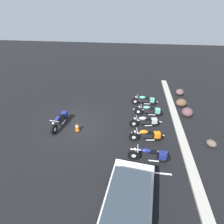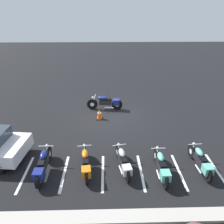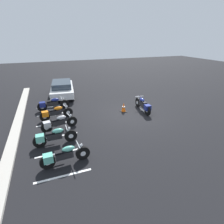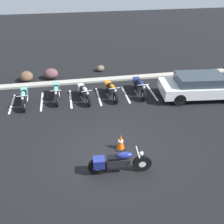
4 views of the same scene
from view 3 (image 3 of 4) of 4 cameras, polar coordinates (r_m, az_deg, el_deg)
The scene contains 16 objects.
ground at distance 11.76m, azimuth 5.91°, elevation -0.67°, with size 60.00×60.00×0.00m, color black.
motorcycle_navy_featured at distance 12.17m, azimuth 10.19°, elevation 2.28°, with size 2.23×0.63×0.88m.
parked_bike_0 at distance 7.43m, azimuth -15.74°, elevation -13.53°, with size 0.56×2.00×0.79m.
parked_bike_1 at distance 8.79m, azimuth -18.70°, elevation -7.63°, with size 0.57×2.04×0.80m.
parked_bike_2 at distance 10.06m, azimuth -17.36°, elevation -3.39°, with size 0.69×1.99×0.79m.
parked_bike_3 at distance 11.39m, azimuth -18.20°, elevation -0.27°, with size 0.63×2.03×0.80m.
parked_bike_4 at distance 12.89m, azimuth -19.09°, elevation 2.48°, with size 0.60×2.15×0.85m.
car_white at distance 15.78m, azimuth -15.97°, elevation 7.48°, with size 4.47×2.25×1.29m.
concrete_curb at distance 10.86m, azimuth -28.98°, elevation -5.53°, with size 18.00×0.50×0.12m, color #A8A399.
traffic_cone at distance 12.00m, azimuth 3.81°, elevation 1.50°, with size 0.40×0.40×0.66m.
stall_line_0 at distance 7.16m, azimuth -15.55°, elevation -19.47°, with size 0.10×2.10×0.00m, color white.
stall_line_1 at distance 8.35m, azimuth -16.70°, elevation -12.63°, with size 0.10×2.10×0.00m, color white.
stall_line_2 at distance 9.63m, azimuth -17.52°, elevation -7.54°, with size 0.10×2.10×0.00m, color white.
stall_line_3 at distance 10.96m, azimuth -18.13°, elevation -3.66°, with size 0.10×2.10×0.00m, color white.
stall_line_4 at distance 12.34m, azimuth -18.59°, elevation -0.64°, with size 0.10×2.10×0.00m, color white.
stall_line_5 at distance 13.74m, azimuth -18.97°, elevation 1.77°, with size 0.10×2.10×0.00m, color white.
Camera 3 is at (-9.57, 4.89, 4.78)m, focal length 28.00 mm.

